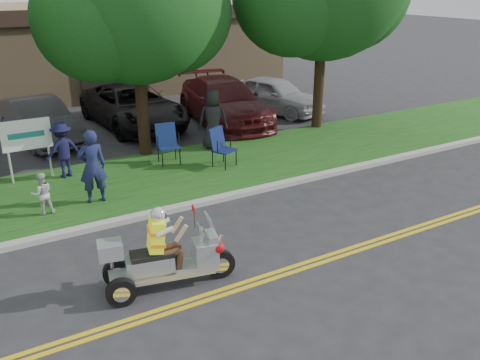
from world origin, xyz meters
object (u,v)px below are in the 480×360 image
trike_scooter (163,260)px  lawn_chair_b (221,144)px  parked_car_mid (133,106)px  lawn_chair_a (167,141)px  spectator_adult_left (92,166)px  parked_car_far_right (274,95)px  parked_car_left (39,121)px  parked_car_right (224,101)px

trike_scooter → lawn_chair_b: 6.16m
trike_scooter → parked_car_mid: (3.09, 10.57, 0.21)m
trike_scooter → lawn_chair_a: size_ratio=2.10×
lawn_chair_b → spectator_adult_left: spectator_adult_left is taller
trike_scooter → spectator_adult_left: size_ratio=1.33×
parked_car_mid → parked_car_far_right: bearing=-12.5°
lawn_chair_a → parked_car_far_right: parked_car_far_right is taller
trike_scooter → spectator_adult_left: bearing=102.9°
spectator_adult_left → parked_car_left: bearing=-83.2°
lawn_chair_b → parked_car_far_right: parked_car_far_right is taller
spectator_adult_left → parked_car_right: spectator_adult_left is taller
spectator_adult_left → lawn_chair_a: bearing=-140.4°
spectator_adult_left → parked_car_far_right: bearing=-142.8°
parked_car_far_right → lawn_chair_a: bearing=-168.6°
spectator_adult_left → parked_car_mid: 7.18m
lawn_chair_a → lawn_chair_b: (1.21, -1.04, -0.02)m
trike_scooter → spectator_adult_left: spectator_adult_left is taller
spectator_adult_left → parked_car_left: size_ratio=0.41×
trike_scooter → parked_car_left: size_ratio=0.55×
lawn_chair_a → parked_car_left: parked_car_left is taller
lawn_chair_a → parked_car_mid: bearing=90.5°
trike_scooter → lawn_chair_b: bearing=64.2°
lawn_chair_a → parked_car_mid: parked_car_mid is taller
lawn_chair_b → parked_car_right: size_ratio=0.20×
parked_car_right → parked_car_mid: bearing=165.6°
parked_car_mid → trike_scooter: bearing=-110.2°
lawn_chair_b → spectator_adult_left: bearing=167.4°
parked_car_mid → lawn_chair_a: bearing=-100.7°
parked_car_right → lawn_chair_a: bearing=-130.1°
lawn_chair_a → parked_car_far_right: bearing=38.5°
parked_car_mid → parked_car_right: bearing=-25.8°
parked_car_mid → parked_car_right: size_ratio=0.97×
lawn_chair_b → parked_car_mid: parked_car_mid is taller
lawn_chair_a → parked_car_right: size_ratio=0.20×
parked_car_left → lawn_chair_b: bearing=-63.2°
trike_scooter → parked_car_right: (6.23, 9.31, 0.27)m
spectator_adult_left → parked_car_far_right: size_ratio=0.42×
lawn_chair_b → lawn_chair_a: bearing=115.3°
parked_car_right → spectator_adult_left: bearing=-133.2°
lawn_chair_b → parked_car_mid: size_ratio=0.20×
spectator_adult_left → parked_car_right: bearing=-135.6°
trike_scooter → parked_car_far_right: 13.08m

